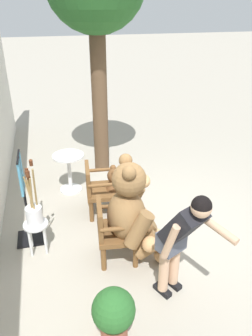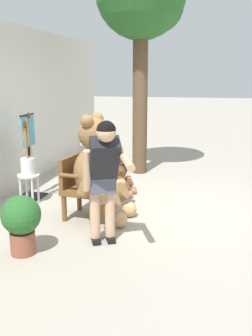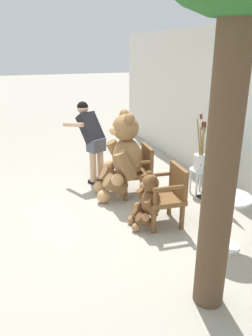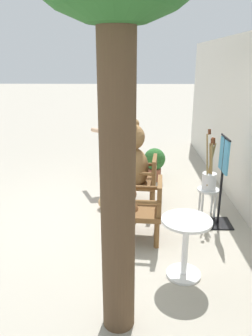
# 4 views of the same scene
# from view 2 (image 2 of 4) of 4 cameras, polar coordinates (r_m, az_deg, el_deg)

# --- Properties ---
(ground_plane) EXTENTS (60.00, 60.00, 0.00)m
(ground_plane) POSITION_cam_2_polar(r_m,az_deg,el_deg) (5.72, 2.32, -6.07)
(ground_plane) COLOR #A8A091
(wooden_chair_left) EXTENTS (0.62, 0.58, 0.86)m
(wooden_chair_left) POSITION_cam_2_polar(r_m,az_deg,el_deg) (5.27, -6.90, -2.63)
(wooden_chair_left) COLOR brown
(wooden_chair_left) RESTS_ON ground
(wooden_chair_right) EXTENTS (0.60, 0.57, 0.86)m
(wooden_chair_right) POSITION_cam_2_polar(r_m,az_deg,el_deg) (6.27, -3.53, 0.13)
(wooden_chair_right) COLOR brown
(wooden_chair_right) RESTS_ON ground
(teddy_bear_large) EXTENTS (0.89, 0.87, 1.47)m
(teddy_bear_large) POSITION_cam_2_polar(r_m,az_deg,el_deg) (5.11, -4.30, -0.12)
(teddy_bear_large) COLOR olive
(teddy_bear_large) RESTS_ON ground
(teddy_bear_small) EXTENTS (0.49, 0.47, 0.81)m
(teddy_bear_small) POSITION_cam_2_polar(r_m,az_deg,el_deg) (6.20, -1.02, -0.63)
(teddy_bear_small) COLOR brown
(teddy_bear_small) RESTS_ON ground
(person_visitor) EXTENTS (0.71, 0.70, 1.50)m
(person_visitor) POSITION_cam_2_polar(r_m,az_deg,el_deg) (4.21, -3.43, -0.60)
(person_visitor) COLOR black
(person_visitor) RESTS_ON ground
(white_stool) EXTENTS (0.34, 0.34, 0.46)m
(white_stool) POSITION_cam_2_polar(r_m,az_deg,el_deg) (6.02, -14.59, -1.93)
(white_stool) COLOR silver
(white_stool) RESTS_ON ground
(brush_bucket) EXTENTS (0.22, 0.22, 0.96)m
(brush_bucket) POSITION_cam_2_polar(r_m,az_deg,el_deg) (5.95, -14.75, 1.00)
(brush_bucket) COLOR white
(brush_bucket) RESTS_ON white_stool
(round_side_table) EXTENTS (0.56, 0.56, 0.72)m
(round_side_table) POSITION_cam_2_polar(r_m,az_deg,el_deg) (7.16, -4.73, 1.73)
(round_side_table) COLOR white
(round_side_table) RESTS_ON ground
(potted_plant) EXTENTS (0.44, 0.44, 0.68)m
(potted_plant) POSITION_cam_2_polar(r_m,az_deg,el_deg) (4.33, -15.66, -7.70)
(potted_plant) COLOR brown
(potted_plant) RESTS_ON ground
(clothing_display_stand) EXTENTS (0.44, 0.40, 1.36)m
(clothing_display_stand) POSITION_cam_2_polar(r_m,az_deg,el_deg) (6.23, -14.52, 2.06)
(clothing_display_stand) COLOR black
(clothing_display_stand) RESTS_ON ground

